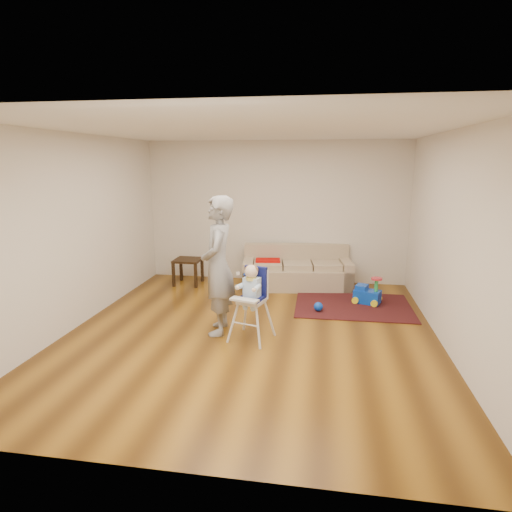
# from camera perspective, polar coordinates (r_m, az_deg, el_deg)

# --- Properties ---
(ground) EXTENTS (5.50, 5.50, 0.00)m
(ground) POSITION_cam_1_polar(r_m,az_deg,el_deg) (5.99, -0.62, -10.22)
(ground) COLOR #4B2D0C
(ground) RESTS_ON ground
(room_envelope) EXTENTS (5.04, 5.52, 2.72)m
(room_envelope) POSITION_cam_1_polar(r_m,az_deg,el_deg) (6.05, 0.19, 8.37)
(room_envelope) COLOR silver
(room_envelope) RESTS_ON ground
(sofa) EXTENTS (2.08, 1.06, 0.77)m
(sofa) POSITION_cam_1_polar(r_m,az_deg,el_deg) (7.99, 5.47, -1.49)
(sofa) COLOR gray
(sofa) RESTS_ON ground
(side_table) EXTENTS (0.49, 0.49, 0.49)m
(side_table) POSITION_cam_1_polar(r_m,az_deg,el_deg) (8.29, -9.04, -2.06)
(side_table) COLOR black
(side_table) RESTS_ON ground
(area_rug) EXTENTS (1.87, 1.41, 0.01)m
(area_rug) POSITION_cam_1_polar(r_m,az_deg,el_deg) (7.21, 12.80, -6.46)
(area_rug) COLOR black
(area_rug) RESTS_ON ground
(ride_on_toy) EXTENTS (0.49, 0.42, 0.45)m
(ride_on_toy) POSITION_cam_1_polar(r_m,az_deg,el_deg) (7.31, 14.66, -4.36)
(ride_on_toy) COLOR blue
(ride_on_toy) RESTS_ON area_rug
(toy_ball) EXTENTS (0.14, 0.14, 0.14)m
(toy_ball) POSITION_cam_1_polar(r_m,az_deg,el_deg) (6.81, 8.31, -6.69)
(toy_ball) COLOR blue
(toy_ball) RESTS_ON area_rug
(high_chair) EXTENTS (0.59, 0.59, 1.03)m
(high_chair) POSITION_cam_1_polar(r_m,az_deg,el_deg) (5.62, -0.62, -6.38)
(high_chair) COLOR silver
(high_chair) RESTS_ON ground
(adult) EXTENTS (0.54, 0.74, 1.88)m
(adult) POSITION_cam_1_polar(r_m,az_deg,el_deg) (5.76, -5.07, -1.32)
(adult) COLOR gray
(adult) RESTS_ON ground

